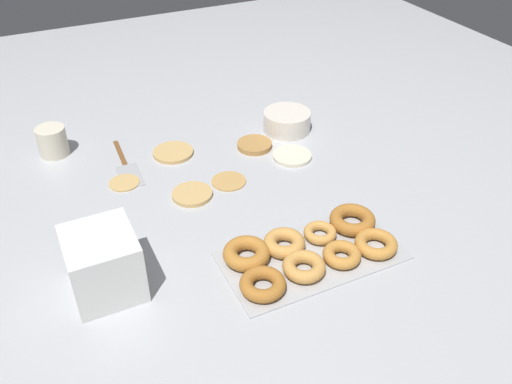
% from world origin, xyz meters
% --- Properties ---
extents(ground_plane, '(3.00, 3.00, 0.00)m').
position_xyz_m(ground_plane, '(0.00, 0.00, 0.00)').
color(ground_plane, '#B2B5BA').
extents(pancake_0, '(0.10, 0.10, 0.02)m').
position_xyz_m(pancake_0, '(0.15, 0.15, 0.01)').
color(pancake_0, '#B27F42').
rests_on(pancake_0, ground_plane).
extents(pancake_1, '(0.10, 0.10, 0.01)m').
position_xyz_m(pancake_1, '(0.01, 0.02, 0.00)').
color(pancake_1, tan).
rests_on(pancake_1, ground_plane).
extents(pancake_2, '(0.12, 0.12, 0.01)m').
position_xyz_m(pancake_2, '(-0.08, 0.22, 0.01)').
color(pancake_2, tan).
rests_on(pancake_2, ground_plane).
extents(pancake_3, '(0.11, 0.11, 0.01)m').
position_xyz_m(pancake_3, '(-0.11, 0.00, 0.01)').
color(pancake_3, tan).
rests_on(pancake_3, ground_plane).
extents(pancake_4, '(0.11, 0.11, 0.01)m').
position_xyz_m(pancake_4, '(0.22, 0.05, 0.01)').
color(pancake_4, beige).
rests_on(pancake_4, ground_plane).
extents(pancake_5, '(0.08, 0.08, 0.01)m').
position_xyz_m(pancake_5, '(-0.25, 0.14, 0.00)').
color(pancake_5, tan).
rests_on(pancake_5, ground_plane).
extents(donut_tray, '(0.41, 0.22, 0.04)m').
position_xyz_m(donut_tray, '(0.06, -0.34, 0.02)').
color(donut_tray, '#ADAFB5').
rests_on(donut_tray, ground_plane).
extents(batter_bowl, '(0.15, 0.15, 0.06)m').
position_xyz_m(batter_bowl, '(0.29, 0.20, 0.03)').
color(batter_bowl, silver).
rests_on(batter_bowl, ground_plane).
extents(container_stack, '(0.14, 0.15, 0.14)m').
position_xyz_m(container_stack, '(-0.38, -0.24, 0.07)').
color(container_stack, white).
rests_on(container_stack, ground_plane).
extents(paper_cup, '(0.08, 0.08, 0.09)m').
position_xyz_m(paper_cup, '(-0.40, 0.37, 0.04)').
color(paper_cup, beige).
rests_on(paper_cup, ground_plane).
extents(spatula, '(0.07, 0.27, 0.01)m').
position_xyz_m(spatula, '(-0.23, 0.19, 0.00)').
color(spatula, brown).
rests_on(spatula, ground_plane).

